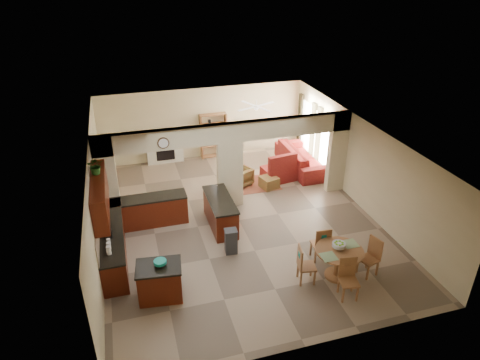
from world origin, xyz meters
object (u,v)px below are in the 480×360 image
object	(u,v)px
dining_table	(338,259)
armchair	(241,176)
kitchen_island	(160,281)
sofa	(301,158)

from	to	relation	value
dining_table	armchair	xyz separation A→B (m)	(-0.95, 5.39, -0.21)
kitchen_island	armchair	bearing A→B (deg)	62.31
dining_table	armchair	bearing A→B (deg)	100.01
kitchen_island	sofa	size ratio (longest dim) A/B	0.39
kitchen_island	armchair	world-z (taller)	kitchen_island
sofa	armchair	distance (m)	2.68
armchair	kitchen_island	bearing A→B (deg)	29.39
dining_table	sofa	xyz separation A→B (m)	(1.64, 6.04, -0.11)
dining_table	sofa	world-z (taller)	sofa
dining_table	kitchen_island	bearing A→B (deg)	173.34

